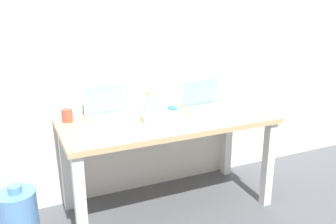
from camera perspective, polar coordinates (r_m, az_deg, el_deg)
ground_plane at (r=3.03m, az=0.00°, el=-14.63°), size 8.00×8.00×0.00m
back_wall at (r=2.97m, az=-3.34°, el=11.44°), size 5.20×0.08×2.60m
desk at (r=2.74m, az=0.00°, el=-3.15°), size 1.61×0.71×0.75m
laptop_left at (r=2.74m, az=-9.78°, el=0.14°), size 0.31×0.22×0.23m
laptop_right at (r=2.93m, az=5.86°, el=1.42°), size 0.35×0.26×0.24m
beer_bottle at (r=2.57m, az=-3.28°, el=0.03°), size 0.06×0.06×0.23m
computer_mouse at (r=2.91m, az=0.70°, el=0.66°), size 0.10×0.12×0.03m
coffee_mug at (r=2.72m, az=-15.77°, el=-0.55°), size 0.08×0.08×0.09m
paper_sheet_near_back at (r=2.81m, az=0.57°, el=-0.28°), size 0.29×0.35×0.00m
paper_sheet_front_left at (r=2.52m, az=-6.38°, el=-2.48°), size 0.28×0.34×0.00m
water_cooler_jug at (r=2.75m, az=-22.70°, el=-15.08°), size 0.26×0.26×0.43m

